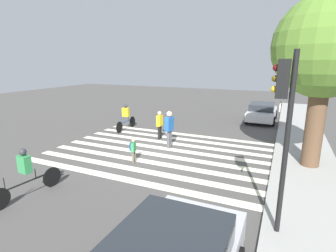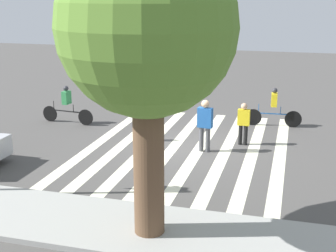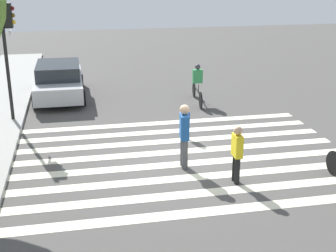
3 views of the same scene
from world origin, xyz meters
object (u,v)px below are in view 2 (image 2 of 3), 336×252
Objects in this scene: pedestrian_adult_yellow_jacket at (244,121)px; pedestrian_child_with_backpack at (205,123)px; pedestrian_adult_blue_shirt at (144,125)px; cyclist_far_lane at (274,106)px; cyclist_mid_street at (67,104)px; street_tree at (147,31)px.

pedestrian_child_with_backpack is at bearing 43.94° from pedestrian_adult_yellow_jacket.
pedestrian_adult_yellow_jacket is 1.48× the size of pedestrian_adult_blue_shirt.
pedestrian_adult_blue_shirt is at bearing 32.87° from cyclist_far_lane.
pedestrian_adult_yellow_jacket is 2.96m from cyclist_far_lane.
cyclist_mid_street reaches higher than pedestrian_adult_yellow_jacket.
street_tree is 2.85× the size of cyclist_far_lane.
street_tree reaches higher than pedestrian_adult_blue_shirt.
cyclist_far_lane is at bearing -102.21° from street_tree.
cyclist_far_lane is 0.95× the size of cyclist_mid_street.
cyclist_mid_street is at bearing 9.12° from cyclist_far_lane.
pedestrian_adult_blue_shirt is (2.38, -6.81, -4.03)m from street_tree.
pedestrian_child_with_backpack is (-2.44, 0.59, 0.43)m from pedestrian_adult_blue_shirt.
cyclist_mid_street reaches higher than pedestrian_adult_blue_shirt.
pedestrian_adult_blue_shirt is at bearing 164.92° from cyclist_mid_street.
pedestrian_adult_blue_shirt is 0.46× the size of cyclist_far_lane.
cyclist_mid_street is (3.91, -1.48, 0.25)m from pedestrian_adult_blue_shirt.
pedestrian_child_with_backpack is at bearing 167.63° from cyclist_mid_street.
pedestrian_adult_yellow_jacket is 7.62m from cyclist_mid_street.
cyclist_far_lane reaches higher than pedestrian_adult_blue_shirt.
pedestrian_adult_blue_shirt is at bearing -70.70° from street_tree.
pedestrian_child_with_backpack reaches higher than cyclist_mid_street.
pedestrian_adult_yellow_jacket reaches higher than pedestrian_adult_blue_shirt.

